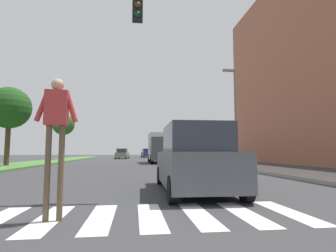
% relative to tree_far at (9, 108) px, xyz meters
% --- Properties ---
extents(ground_plane, '(140.00, 140.00, 0.00)m').
position_rel_tree_far_xyz_m(ground_plane, '(8.94, 6.68, -4.50)').
color(ground_plane, '#38383A').
extents(crosswalk, '(7.65, 2.20, 0.01)m').
position_rel_tree_far_xyz_m(crosswalk, '(8.94, -16.55, -4.49)').
color(crosswalk, silver).
rests_on(crosswalk, ground_plane).
extents(median_strip, '(4.06, 64.00, 0.15)m').
position_rel_tree_far_xyz_m(median_strip, '(0.18, 4.68, -4.42)').
color(median_strip, '#477A38').
rests_on(median_strip, ground_plane).
extents(tree_far, '(3.18, 3.18, 5.97)m').
position_rel_tree_far_xyz_m(tree_far, '(0.00, 0.00, 0.00)').
color(tree_far, '#4C3823').
rests_on(tree_far, median_strip).
extents(tree_distant, '(2.94, 2.94, 6.22)m').
position_rel_tree_far_xyz_m(tree_distant, '(-0.05, 16.04, 0.35)').
color(tree_distant, '#4C3823').
rests_on(tree_distant, median_strip).
extents(sidewalk_right, '(3.00, 64.00, 0.15)m').
position_rel_tree_far_xyz_m(sidewalk_right, '(17.81, 4.68, -4.42)').
color(sidewalk_right, '#9E9991').
rests_on(sidewalk_right, ground_plane).
extents(street_lamp_right, '(1.02, 0.24, 7.50)m').
position_rel_tree_far_xyz_m(street_lamp_right, '(17.22, -1.85, 0.10)').
color(street_lamp_right, slate).
rests_on(street_lamp_right, sidewalk_right).
extents(pedestrian_performer, '(0.75, 0.26, 2.49)m').
position_rel_tree_far_xyz_m(pedestrian_performer, '(8.15, -16.70, -2.83)').
color(pedestrian_performer, brown).
rests_on(pedestrian_performer, ground_plane).
extents(suv_crossing, '(2.05, 4.64, 1.97)m').
position_rel_tree_far_xyz_m(suv_crossing, '(11.32, -13.70, -3.57)').
color(suv_crossing, '#474C51').
rests_on(suv_crossing, ground_plane).
extents(sedan_midblock, '(2.17, 4.54, 1.66)m').
position_rel_tree_far_xyz_m(sedan_midblock, '(12.38, 8.38, -3.72)').
color(sedan_midblock, '#474C51').
rests_on(sedan_midblock, ground_plane).
extents(sedan_distant, '(2.24, 4.63, 1.67)m').
position_rel_tree_far_xyz_m(sedan_distant, '(7.61, 23.56, -3.72)').
color(sedan_distant, gray).
rests_on(sedan_distant, ground_plane).
extents(sedan_far_horizon, '(2.25, 4.69, 1.76)m').
position_rel_tree_far_xyz_m(sedan_far_horizon, '(12.07, 31.69, -3.69)').
color(sedan_far_horizon, navy).
rests_on(sedan_far_horizon, ground_plane).
extents(truck_box_delivery, '(2.40, 6.20, 3.10)m').
position_rel_tree_far_xyz_m(truck_box_delivery, '(12.26, 6.11, -2.86)').
color(truck_box_delivery, '#474C51').
rests_on(truck_box_delivery, ground_plane).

